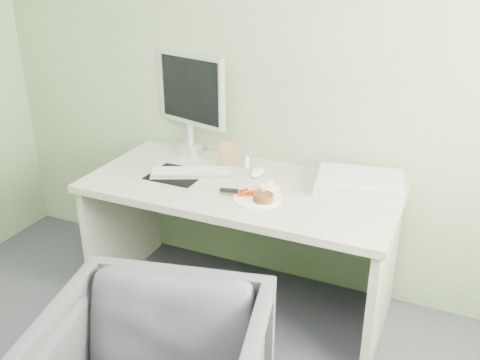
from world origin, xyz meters
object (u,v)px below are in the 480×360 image
at_px(desk, 241,216).
at_px(monitor, 190,98).
at_px(plate, 257,198).
at_px(scanner, 360,184).

bearing_deg(desk, monitor, 145.08).
xyz_separation_m(plate, monitor, (-0.60, 0.45, 0.32)).
bearing_deg(monitor, scanner, 8.03).
distance_m(plate, scanner, 0.53).
bearing_deg(scanner, plate, -154.28).
relative_size(desk, plate, 6.88).
relative_size(desk, monitor, 2.75).
height_order(plate, scanner, scanner).
bearing_deg(monitor, plate, -20.98).
height_order(plate, monitor, monitor).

